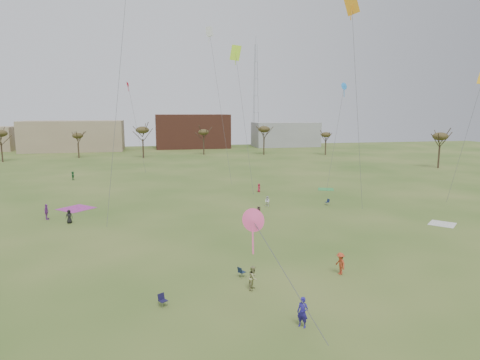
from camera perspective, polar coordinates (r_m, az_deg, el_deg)
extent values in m
plane|color=#32561A|center=(37.18, 3.91, -11.38)|extent=(260.00, 260.00, 0.00)
imported|color=navy|center=(27.19, 8.54, -17.41)|extent=(0.82, 0.81, 1.92)
imported|color=tan|center=(31.97, 1.83, -13.17)|extent=(1.05, 1.11, 1.81)
imported|color=brown|center=(51.79, 2.56, -4.46)|extent=(1.19, 1.47, 1.57)
imported|color=black|center=(53.71, -22.27, -4.63)|extent=(0.81, 0.54, 1.64)
imported|color=#B13F21|center=(35.62, 13.52, -11.01)|extent=(0.81, 1.25, 1.82)
imported|color=purple|center=(56.56, -24.88, -3.97)|extent=(0.53, 1.16, 1.93)
imported|color=white|center=(58.54, 3.76, -2.91)|extent=(0.88, 0.89, 1.45)
imported|color=#216535|center=(87.07, -21.83, 0.55)|extent=(0.82, 1.61, 1.66)
imported|color=#AC1D39|center=(68.91, 2.59, -1.05)|extent=(0.78, 0.82, 1.41)
cube|color=silver|center=(55.05, 25.86, -5.42)|extent=(3.87, 3.87, 0.03)
cube|color=#AC3597|center=(61.48, -21.43, -3.65)|extent=(5.52, 5.52, 0.03)
cube|color=green|center=(72.70, 11.63, -1.25)|extent=(3.37, 3.37, 0.03)
cube|color=#161336|center=(30.05, -10.45, -15.88)|extent=(0.69, 0.69, 0.04)
cube|color=#161336|center=(30.13, -10.71, -15.33)|extent=(0.49, 0.37, 0.44)
cube|color=#15223A|center=(34.30, 0.26, -12.43)|extent=(0.68, 0.68, 0.04)
cube|color=#15223A|center=(34.07, -0.03, -12.17)|extent=(0.36, 0.50, 0.44)
cube|color=#16203D|center=(60.56, 11.78, -2.98)|extent=(0.62, 0.62, 0.04)
cube|color=#16203D|center=(60.65, 11.96, -2.74)|extent=(0.26, 0.52, 0.44)
cone|color=#F84E92|center=(24.13, 1.76, -5.51)|extent=(1.38, 0.10, 1.38)
cube|color=#F84E92|center=(24.37, 1.75, -7.51)|extent=(0.08, 0.08, 2.26)
cylinder|color=#4C4C51|center=(23.87, 6.72, -13.44)|extent=(3.31, 3.72, 6.09)
cylinder|color=#4C4C51|center=(63.29, 28.25, 4.61)|extent=(3.04, 1.18, 16.47)
cone|color=#257ED5|center=(68.16, 14.03, 12.32)|extent=(1.14, 0.08, 1.14)
cube|color=#257ED5|center=(68.12, 14.01, 11.71)|extent=(0.08, 0.08, 1.87)
cylinder|color=#4C4C51|center=(66.56, 12.86, 5.51)|extent=(3.33, 2.10, 16.11)
cube|color=silver|center=(75.67, -4.19, 19.54)|extent=(0.90, 0.90, 1.55)
cube|color=silver|center=(75.51, -4.18, 18.87)|extent=(0.08, 0.08, 2.32)
cylinder|color=#4C4C51|center=(71.90, -2.67, 9.81)|extent=(2.77, 5.67, 25.66)
cylinder|color=#4C4C51|center=(47.46, -16.39, 10.41)|extent=(3.16, 4.06, 26.87)
cone|color=red|center=(85.46, -15.05, 12.52)|extent=(0.95, 0.07, 0.95)
cube|color=red|center=(85.42, -15.03, 12.11)|extent=(0.08, 0.08, 1.56)
cylinder|color=#4C4C51|center=(85.08, -13.87, 6.71)|extent=(2.83, 0.51, 17.43)
cube|color=#ABE726|center=(65.37, -0.62, 16.95)|extent=(1.13, 1.13, 2.22)
cube|color=#ABE726|center=(65.28, -0.62, 16.28)|extent=(0.08, 0.08, 2.00)
cylinder|color=#4C4C51|center=(62.96, 0.62, 7.72)|extent=(1.90, 4.25, 20.90)
cube|color=orange|center=(56.42, 15.00, 22.04)|extent=(1.09, 1.09, 2.15)
cube|color=orange|center=(56.25, 14.96, 21.29)|extent=(0.08, 0.08, 1.93)
cylinder|color=#4C4C51|center=(54.47, 15.69, 9.24)|extent=(1.69, 2.01, 24.93)
cylinder|color=#3A2B1E|center=(125.88, -29.71, 3.30)|extent=(0.40, 0.40, 5.10)
ellipsoid|color=#473D1E|center=(125.56, -29.90, 5.54)|extent=(3.57, 3.57, 1.87)
cylinder|color=#3A2B1E|center=(127.54, -21.15, 3.79)|extent=(0.40, 0.40, 4.32)
ellipsoid|color=#473D1E|center=(127.25, -21.27, 5.66)|extent=(3.02, 3.02, 1.58)
cylinder|color=#3A2B1E|center=(121.89, -13.07, 4.20)|extent=(0.40, 0.40, 5.40)
ellipsoid|color=#473D1E|center=(121.56, -13.16, 6.65)|extent=(3.78, 3.78, 1.98)
cylinder|color=#3A2B1E|center=(128.83, -4.97, 4.51)|extent=(0.40, 0.40, 4.68)
ellipsoid|color=#473D1E|center=(128.53, -5.00, 6.52)|extent=(3.28, 3.28, 1.72)
cylinder|color=#3A2B1E|center=(128.35, 3.28, 4.65)|extent=(0.40, 0.40, 5.28)
ellipsoid|color=#473D1E|center=(128.03, 3.30, 6.93)|extent=(3.70, 3.70, 1.94)
cylinder|color=#3A2B1E|center=(129.65, 11.58, 4.28)|extent=(0.40, 0.40, 4.20)
ellipsoid|color=#473D1E|center=(129.37, 11.64, 6.07)|extent=(2.94, 2.94, 1.54)
cylinder|color=#3A2B1E|center=(108.24, 25.47, 2.81)|extent=(0.40, 0.40, 5.04)
ellipsoid|color=#473D1E|center=(107.87, 25.65, 5.38)|extent=(3.53, 3.53, 1.85)
cube|color=#937F60|center=(150.79, -21.74, 5.60)|extent=(32.00, 14.00, 10.00)
cube|color=brown|center=(154.28, -6.55, 6.65)|extent=(26.00, 16.00, 12.00)
cube|color=gray|center=(159.58, 6.21, 6.20)|extent=(24.00, 12.00, 9.00)
cylinder|color=#9EA3A8|center=(163.62, 2.43, 11.40)|extent=(0.16, 0.16, 38.00)
cylinder|color=#9EA3A8|center=(164.05, 1.90, 11.40)|extent=(0.16, 0.16, 38.00)
cylinder|color=#9EA3A8|center=(162.54, 2.03, 11.42)|extent=(0.16, 0.16, 38.00)
cylinder|color=#9EA3A8|center=(165.41, 2.17, 18.52)|extent=(0.10, 0.10, 3.00)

